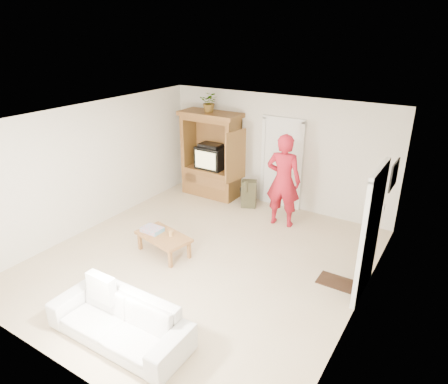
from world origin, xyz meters
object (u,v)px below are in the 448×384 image
object	(u,v)px
man	(283,181)
coffee_table	(163,237)
sofa	(119,320)
armoire	(212,160)

from	to	relation	value
man	coffee_table	distance (m)	2.75
man	sofa	world-z (taller)	man
armoire	man	bearing A→B (deg)	-14.89
armoire	sofa	xyz separation A→B (m)	(1.77, -4.91, -0.61)
coffee_table	man	bearing A→B (deg)	71.31
man	coffee_table	size ratio (longest dim) A/B	1.75
sofa	man	bearing A→B (deg)	84.10
sofa	armoire	bearing A→B (deg)	109.31
armoire	man	world-z (taller)	armoire
armoire	man	xyz separation A→B (m)	(2.18, -0.58, 0.09)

